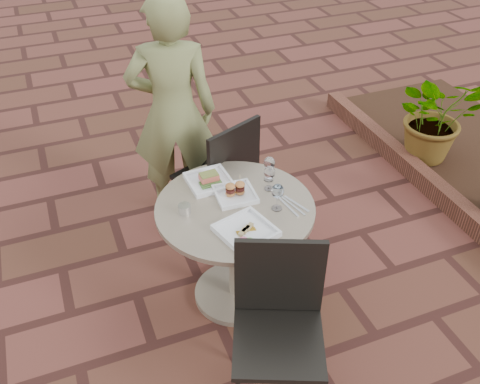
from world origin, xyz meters
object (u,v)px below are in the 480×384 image
object	(u,v)px
cafe_table	(235,239)
chair_near	(279,313)
chair_far	(224,171)
plate_salmon	(209,180)
diner	(173,113)
plate_sliders	(235,192)
plate_tuna	(246,231)

from	to	relation	value
cafe_table	chair_near	distance (m)	0.65
chair_far	plate_salmon	world-z (taller)	chair_far
diner	plate_salmon	size ratio (longest dim) A/B	6.47
chair_far	plate_sliders	xyz separation A→B (m)	(-0.11, -0.50, 0.21)
plate_salmon	plate_tuna	bearing A→B (deg)	-85.97
chair_near	diner	size ratio (longest dim) A/B	0.56
cafe_table	chair_far	xyz separation A→B (m)	(0.14, 0.59, 0.07)
chair_near	diner	bearing A→B (deg)	114.99
diner	plate_tuna	world-z (taller)	diner
plate_tuna	plate_sliders	bearing A→B (deg)	78.91
chair_far	plate_sliders	world-z (taller)	chair_far
diner	plate_sliders	bearing A→B (deg)	111.96
cafe_table	plate_salmon	distance (m)	0.38
chair_near	plate_tuna	distance (m)	0.46
diner	cafe_table	bearing A→B (deg)	109.44
cafe_table	plate_salmon	xyz separation A→B (m)	(-0.06, 0.26, 0.27)
cafe_table	diner	xyz separation A→B (m)	(-0.07, 0.99, 0.35)
chair_near	plate_tuna	xyz separation A→B (m)	(-0.01, 0.42, 0.20)
diner	plate_tuna	distance (m)	1.23
chair_far	plate_tuna	distance (m)	0.86
chair_far	plate_tuna	xyz separation A→B (m)	(-0.17, -0.82, 0.20)
plate_sliders	diner	bearing A→B (deg)	96.77
chair_far	diner	world-z (taller)	diner
plate_sliders	plate_tuna	bearing A→B (deg)	-101.09
chair_far	diner	xyz separation A→B (m)	(-0.22, 0.40, 0.28)
plate_tuna	diner	bearing A→B (deg)	92.09
chair_far	chair_near	world-z (taller)	same
plate_salmon	chair_far	bearing A→B (deg)	57.77
chair_far	cafe_table	bearing A→B (deg)	53.09
chair_far	chair_near	size ratio (longest dim) A/B	1.00
chair_far	plate_tuna	world-z (taller)	chair_far
cafe_table	plate_sliders	distance (m)	0.29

